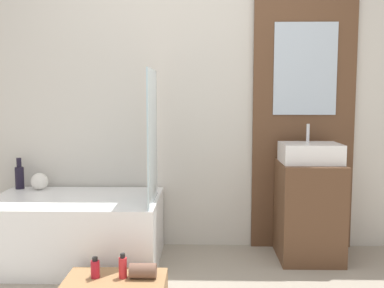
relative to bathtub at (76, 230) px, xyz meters
name	(u,v)px	position (x,y,z in m)	size (l,w,h in m)	color
wall_tiled_back	(190,88)	(0.83, 0.44, 1.05)	(4.20, 0.06, 2.60)	beige
wall_wood_accent	(304,87)	(1.75, 0.39, 1.06)	(0.81, 0.04, 2.60)	brown
bathtub	(76,230)	(0.00, 0.00, 0.00)	(1.24, 0.79, 0.49)	white
glass_shower_screen	(152,136)	(0.59, -0.11, 0.71)	(0.01, 0.54, 0.93)	silver
vanity_cabinet	(309,211)	(1.75, 0.13, 0.12)	(0.46, 0.49, 0.74)	brown
sink	(310,153)	(1.75, 0.13, 0.56)	(0.43, 0.34, 0.29)	white
vase_tall_dark	(20,176)	(-0.53, 0.31, 0.35)	(0.07, 0.07, 0.25)	black
vase_round_light	(40,181)	(-0.36, 0.28, 0.31)	(0.13, 0.13, 0.13)	silver
bottle_soap_primary	(95,268)	(0.30, -0.64, -0.04)	(0.05, 0.05, 0.13)	#B21928
bottle_soap_secondary	(123,267)	(0.46, -0.64, -0.03)	(0.05, 0.05, 0.15)	red
towel_roll	(143,271)	(0.58, -0.64, -0.05)	(0.09, 0.09, 0.16)	brown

